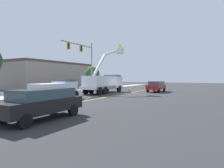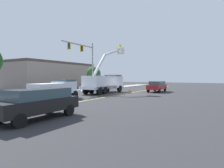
{
  "view_description": "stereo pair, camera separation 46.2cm",
  "coord_description": "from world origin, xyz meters",
  "px_view_note": "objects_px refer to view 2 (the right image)",
  "views": [
    {
      "loc": [
        -24.03,
        -11.91,
        2.34
      ],
      "look_at": [
        -1.91,
        1.18,
        1.4
      ],
      "focal_mm": 30.28,
      "sensor_mm": 36.0,
      "label": 1
    },
    {
      "loc": [
        -23.79,
        -12.31,
        2.34
      ],
      "look_at": [
        -1.91,
        1.18,
        1.4
      ],
      "focal_mm": 30.28,
      "sensor_mm": 36.0,
      "label": 2
    }
  ],
  "objects_px": {
    "utility_bucket_truck": "(105,82)",
    "passing_minivan": "(157,86)",
    "traffic_cone_leading": "(52,99)",
    "service_pickup_truck": "(55,89)",
    "traffic_signal_mast": "(85,57)",
    "traffic_cone_mid_front": "(130,89)",
    "trailing_sedan": "(38,102)"
  },
  "relations": [
    {
      "from": "passing_minivan",
      "to": "service_pickup_truck",
      "type": "bearing_deg",
      "value": 159.81
    },
    {
      "from": "utility_bucket_truck",
      "to": "traffic_cone_leading",
      "type": "distance_m",
      "value": 11.98
    },
    {
      "from": "traffic_cone_mid_front",
      "to": "utility_bucket_truck",
      "type": "bearing_deg",
      "value": 155.26
    },
    {
      "from": "trailing_sedan",
      "to": "traffic_cone_mid_front",
      "type": "distance_m",
      "value": 21.17
    },
    {
      "from": "service_pickup_truck",
      "to": "traffic_cone_leading",
      "type": "height_order",
      "value": "service_pickup_truck"
    },
    {
      "from": "passing_minivan",
      "to": "traffic_cone_mid_front",
      "type": "bearing_deg",
      "value": 114.22
    },
    {
      "from": "service_pickup_truck",
      "to": "traffic_signal_mast",
      "type": "relative_size",
      "value": 0.69
    },
    {
      "from": "traffic_cone_mid_front",
      "to": "traffic_signal_mast",
      "type": "height_order",
      "value": "traffic_signal_mast"
    },
    {
      "from": "service_pickup_truck",
      "to": "trailing_sedan",
      "type": "height_order",
      "value": "service_pickup_truck"
    },
    {
      "from": "utility_bucket_truck",
      "to": "traffic_cone_mid_front",
      "type": "bearing_deg",
      "value": -24.74
    },
    {
      "from": "passing_minivan",
      "to": "traffic_cone_leading",
      "type": "relative_size",
      "value": 5.64
    },
    {
      "from": "traffic_cone_mid_front",
      "to": "traffic_signal_mast",
      "type": "bearing_deg",
      "value": 115.31
    },
    {
      "from": "trailing_sedan",
      "to": "passing_minivan",
      "type": "bearing_deg",
      "value": 1.49
    },
    {
      "from": "trailing_sedan",
      "to": "traffic_cone_leading",
      "type": "relative_size",
      "value": 5.64
    },
    {
      "from": "service_pickup_truck",
      "to": "passing_minivan",
      "type": "bearing_deg",
      "value": -20.19
    },
    {
      "from": "service_pickup_truck",
      "to": "traffic_signal_mast",
      "type": "height_order",
      "value": "traffic_signal_mast"
    },
    {
      "from": "service_pickup_truck",
      "to": "trailing_sedan",
      "type": "relative_size",
      "value": 1.17
    },
    {
      "from": "utility_bucket_truck",
      "to": "traffic_cone_leading",
      "type": "xyz_separation_m",
      "value": [
        -11.71,
        -2.23,
        -1.2
      ]
    },
    {
      "from": "utility_bucket_truck",
      "to": "trailing_sedan",
      "type": "bearing_deg",
      "value": -158.29
    },
    {
      "from": "passing_minivan",
      "to": "traffic_signal_mast",
      "type": "relative_size",
      "value": 0.59
    },
    {
      "from": "service_pickup_truck",
      "to": "traffic_cone_mid_front",
      "type": "relative_size",
      "value": 7.15
    },
    {
      "from": "traffic_cone_mid_front",
      "to": "trailing_sedan",
      "type": "bearing_deg",
      "value": -167.61
    },
    {
      "from": "traffic_cone_leading",
      "to": "trailing_sedan",
      "type": "bearing_deg",
      "value": -137.35
    },
    {
      "from": "utility_bucket_truck",
      "to": "passing_minivan",
      "type": "distance_m",
      "value": 8.52
    },
    {
      "from": "trailing_sedan",
      "to": "utility_bucket_truck",
      "type": "bearing_deg",
      "value": 21.71
    },
    {
      "from": "utility_bucket_truck",
      "to": "traffic_signal_mast",
      "type": "bearing_deg",
      "value": 76.1
    },
    {
      "from": "trailing_sedan",
      "to": "traffic_cone_leading",
      "type": "distance_m",
      "value": 6.36
    },
    {
      "from": "traffic_cone_leading",
      "to": "traffic_signal_mast",
      "type": "xyz_separation_m",
      "value": [
        12.87,
        6.89,
        5.27
      ]
    },
    {
      "from": "utility_bucket_truck",
      "to": "passing_minivan",
      "type": "relative_size",
      "value": 1.7
    },
    {
      "from": "service_pickup_truck",
      "to": "passing_minivan",
      "type": "height_order",
      "value": "service_pickup_truck"
    },
    {
      "from": "utility_bucket_truck",
      "to": "traffic_signal_mast",
      "type": "xyz_separation_m",
      "value": [
        1.15,
        4.66,
        4.08
      ]
    },
    {
      "from": "service_pickup_truck",
      "to": "passing_minivan",
      "type": "distance_m",
      "value": 16.58
    }
  ]
}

